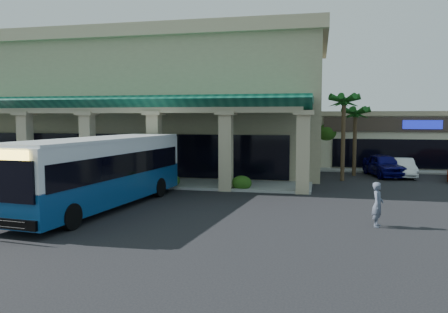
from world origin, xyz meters
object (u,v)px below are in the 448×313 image
(car_silver, at_px, (384,165))
(transit_bus, at_px, (102,173))
(pedestrian, at_px, (378,205))
(car_white, at_px, (403,168))

(car_silver, bearing_deg, transit_bus, -148.12)
(transit_bus, relative_size, pedestrian, 6.78)
(car_silver, height_order, car_white, car_silver)
(transit_bus, bearing_deg, pedestrian, 1.33)
(pedestrian, bearing_deg, car_white, 1.47)
(transit_bus, bearing_deg, car_silver, 51.16)
(car_silver, bearing_deg, car_white, -16.09)
(transit_bus, distance_m, pedestrian, 12.53)
(transit_bus, xyz_separation_m, car_silver, (14.88, 14.98, -0.85))
(transit_bus, height_order, car_white, transit_bus)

